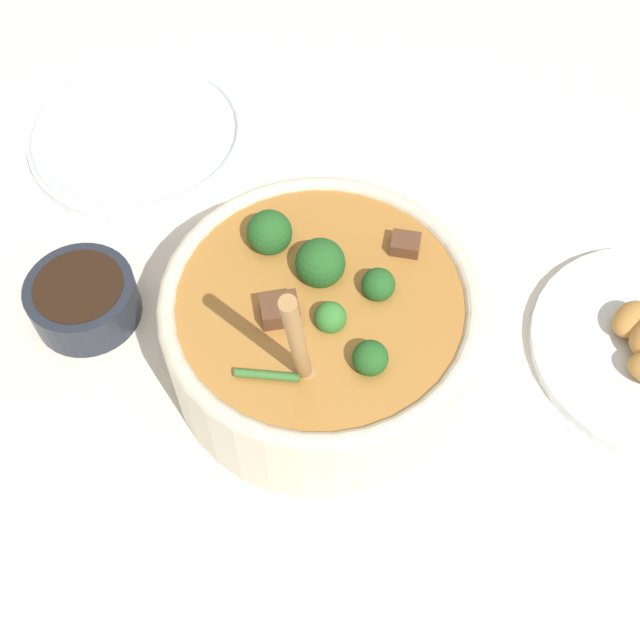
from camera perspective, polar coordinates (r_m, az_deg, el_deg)
name	(u,v)px	position (r m, az deg, el deg)	size (l,w,h in m)	color
ground_plane	(320,360)	(0.76, 0.00, -2.86)	(4.00, 4.00, 0.00)	silver
stew_bowl	(320,324)	(0.70, -0.01, -0.30)	(0.27, 0.27, 0.26)	beige
condiment_bowl	(83,298)	(0.80, -16.50, 1.52)	(0.10, 0.10, 0.05)	#232833
empty_plate	(140,134)	(0.95, -12.71, 12.78)	(0.25, 0.25, 0.02)	white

